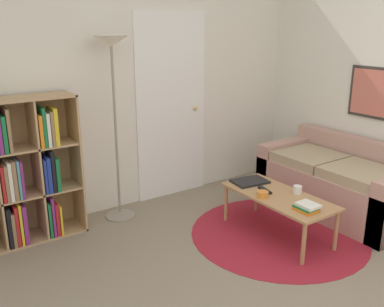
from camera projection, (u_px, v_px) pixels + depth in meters
name	position (u px, v px, depth m)	size (l,w,h in m)	color
wall_back	(129.00, 83.00, 4.30)	(7.14, 0.11, 2.60)	silver
wall_right	(368.00, 81.00, 4.39)	(0.08, 5.56, 2.60)	silver
rug	(278.00, 233.00, 3.95)	(1.61, 1.61, 0.01)	maroon
bookshelf	(10.00, 175.00, 3.64)	(1.07, 0.34, 1.28)	tan
floor_lamp	(112.00, 68.00, 3.88)	(0.32, 0.32, 1.77)	gray
couch	(340.00, 183.00, 4.42)	(0.81, 1.56, 0.72)	tan
coffee_table	(278.00, 199.00, 3.85)	(0.48, 1.06, 0.39)	#AD7F51
laptop	(250.00, 181.00, 4.13)	(0.36, 0.27, 0.02)	black
bowl	(263.00, 194.00, 3.78)	(0.10, 0.10, 0.05)	orange
book_stack_on_table	(307.00, 207.00, 3.50)	(0.16, 0.18, 0.06)	orange
cup	(297.00, 190.00, 3.85)	(0.08, 0.08, 0.07)	white
remote	(265.00, 190.00, 3.92)	(0.08, 0.19, 0.02)	black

